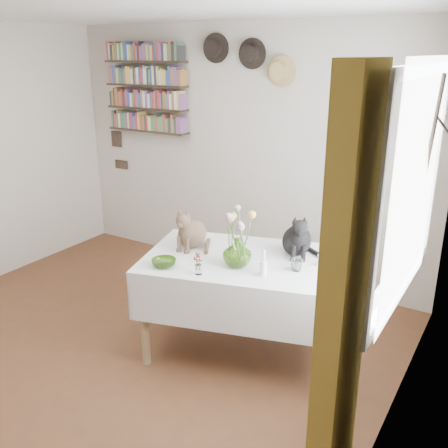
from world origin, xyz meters
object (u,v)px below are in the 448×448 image
Objects in this scene: tabby_cat at (192,226)px; dining_table at (242,281)px; black_cat at (297,233)px; flower_vase at (237,252)px; bookshelf_unit at (146,89)px.

dining_table is at bearing -3.27° from tabby_cat.
tabby_cat is at bearing 170.38° from black_cat.
flower_vase is (0.04, -0.15, 0.30)m from dining_table.
tabby_cat is 0.81m from black_cat.
flower_vase is at bearing -75.76° from dining_table.
flower_vase is 0.21× the size of bookshelf_unit.
flower_vase is at bearing -19.94° from tabby_cat.
dining_table is 7.75× the size of flower_vase.
black_cat is (0.31, 0.28, 0.36)m from dining_table.
tabby_cat reaches higher than flower_vase.
tabby_cat is 0.99× the size of black_cat.
dining_table is at bearing -167.86° from black_cat.
dining_table is 2.62m from bookshelf_unit.
dining_table is 0.58m from tabby_cat.
black_cat reaches higher than flower_vase.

